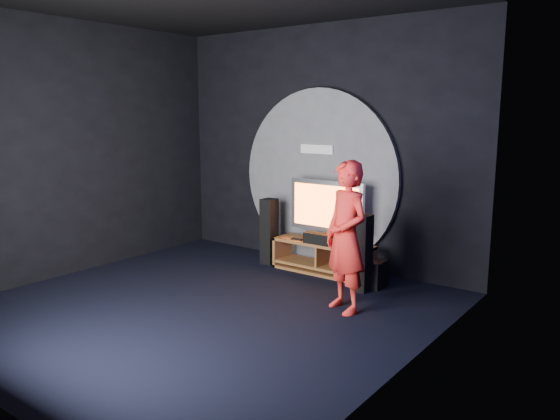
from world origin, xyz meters
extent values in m
plane|color=black|center=(0.00, 0.00, 0.00)|extent=(5.00, 5.00, 0.00)
cube|color=black|center=(0.00, 2.50, 1.75)|extent=(5.00, 0.04, 3.50)
cube|color=black|center=(-2.50, 0.00, 1.75)|extent=(0.04, 5.00, 3.50)
cube|color=black|center=(2.50, 0.00, 1.75)|extent=(0.04, 5.00, 3.50)
cylinder|color=#515156|center=(0.00, 2.44, 1.30)|extent=(2.60, 0.08, 2.60)
cube|color=white|center=(0.00, 2.39, 1.72)|extent=(0.55, 0.03, 0.13)
cube|color=#9B572F|center=(0.35, 2.05, 0.43)|extent=(1.47, 0.45, 0.04)
cube|color=#9B572F|center=(0.35, 2.05, 0.10)|extent=(1.43, 0.42, 0.04)
cube|color=#9B572F|center=(-0.37, 2.05, 0.23)|extent=(0.04, 0.45, 0.45)
cube|color=#9B572F|center=(1.06, 2.05, 0.23)|extent=(0.04, 0.45, 0.45)
cube|color=#9B572F|center=(0.35, 2.05, 0.27)|extent=(0.03, 0.40, 0.29)
cube|color=#9B572F|center=(0.35, 2.05, 0.02)|extent=(1.47, 0.45, 0.04)
cube|color=white|center=(0.73, 2.05, 0.14)|extent=(0.22, 0.16, 0.05)
cube|color=#B9B9C0|center=(0.35, 2.12, 0.47)|extent=(0.36, 0.22, 0.04)
cylinder|color=#B9B9C0|center=(0.35, 2.12, 0.54)|extent=(0.07, 0.07, 0.10)
cube|color=#B9B9C0|center=(0.35, 2.12, 0.95)|extent=(1.17, 0.06, 0.72)
cube|color=orange|center=(0.35, 2.09, 0.95)|extent=(1.04, 0.01, 0.59)
cube|color=black|center=(0.35, 1.90, 0.53)|extent=(0.40, 0.15, 0.15)
cube|color=black|center=(-0.02, 1.93, 0.46)|extent=(0.18, 0.05, 0.02)
cube|color=black|center=(-0.57, 1.98, 0.49)|extent=(0.20, 0.22, 0.99)
cube|color=black|center=(1.17, 1.67, 0.49)|extent=(0.20, 0.22, 0.99)
cube|color=black|center=(1.20, 1.90, 0.18)|extent=(0.32, 0.32, 0.35)
imported|color=red|center=(1.35, 0.93, 0.87)|extent=(0.75, 0.64, 1.73)
camera|label=1|loc=(4.35, -4.31, 2.26)|focal=35.00mm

